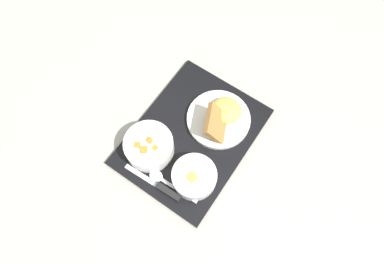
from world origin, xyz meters
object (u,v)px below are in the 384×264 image
(spoon, at_px, (165,182))
(knife, at_px, (164,189))
(bowl_salad, at_px, (149,146))
(bowl_soup, at_px, (194,177))
(plate_main, at_px, (220,117))

(spoon, bearing_deg, knife, 115.20)
(bowl_salad, bearing_deg, spoon, -124.00)
(bowl_soup, xyz_separation_m, plate_main, (0.20, 0.02, -0.01))
(bowl_soup, height_order, spoon, bowl_soup)
(bowl_salad, height_order, plate_main, plate_main)
(bowl_salad, height_order, knife, bowl_salad)
(bowl_salad, relative_size, knife, 0.76)
(bowl_soup, relative_size, knife, 0.68)
(bowl_soup, xyz_separation_m, spoon, (-0.05, 0.07, -0.02))
(plate_main, height_order, spoon, plate_main)
(plate_main, relative_size, knife, 1.04)
(bowl_salad, xyz_separation_m, bowl_soup, (-0.01, -0.16, -0.01))
(bowl_soup, height_order, plate_main, plate_main)
(plate_main, xyz_separation_m, spoon, (-0.25, 0.04, -0.01))
(spoon, bearing_deg, bowl_soup, -140.97)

